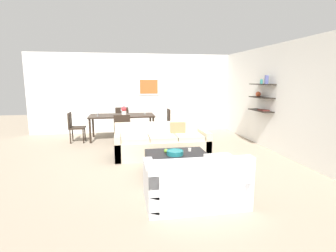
{
  "coord_description": "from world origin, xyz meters",
  "views": [
    {
      "loc": [
        -0.82,
        -5.8,
        1.82
      ],
      "look_at": [
        0.23,
        0.2,
        0.75
      ],
      "focal_mm": 28.28,
      "sensor_mm": 36.0,
      "label": 1
    }
  ],
  "objects_px": {
    "dining_table": "(122,117)",
    "dining_chair_head": "(122,119)",
    "wine_glass_left_near": "(98,112)",
    "dining_chair_right_far": "(165,121)",
    "coffee_table": "(177,163)",
    "wine_glass_head": "(122,110)",
    "dining_chair_foot": "(122,128)",
    "centerpiece_vase": "(124,111)",
    "candle_jar": "(190,150)",
    "decorative_bowl": "(175,152)",
    "sofa_beige": "(162,144)",
    "loveseat_white": "(195,184)",
    "apple_on_coffee_table": "(166,151)",
    "dining_chair_left_near": "(74,125)",
    "wine_glass_right_far": "(145,110)"
  },
  "relations": [
    {
      "from": "decorative_bowl",
      "to": "sofa_beige",
      "type": "bearing_deg",
      "value": 93.0
    },
    {
      "from": "coffee_table",
      "to": "dining_chair_left_near",
      "type": "distance_m",
      "value": 3.91
    },
    {
      "from": "sofa_beige",
      "to": "dining_chair_head",
      "type": "xyz_separation_m",
      "value": [
        -0.93,
        2.94,
        0.21
      ]
    },
    {
      "from": "dining_chair_left_near",
      "to": "centerpiece_vase",
      "type": "bearing_deg",
      "value": 6.39
    },
    {
      "from": "centerpiece_vase",
      "to": "dining_table",
      "type": "bearing_deg",
      "value": 140.07
    },
    {
      "from": "candle_jar",
      "to": "decorative_bowl",
      "type": "bearing_deg",
      "value": -148.7
    },
    {
      "from": "candle_jar",
      "to": "wine_glass_head",
      "type": "distance_m",
      "value": 3.8
    },
    {
      "from": "apple_on_coffee_table",
      "to": "dining_chair_head",
      "type": "relative_size",
      "value": 0.09
    },
    {
      "from": "dining_table",
      "to": "wine_glass_left_near",
      "type": "bearing_deg",
      "value": -170.58
    },
    {
      "from": "dining_chair_foot",
      "to": "wine_glass_left_near",
      "type": "bearing_deg",
      "value": 132.98
    },
    {
      "from": "dining_table",
      "to": "dining_chair_right_far",
      "type": "xyz_separation_m",
      "value": [
        1.39,
        0.22,
        -0.18
      ]
    },
    {
      "from": "candle_jar",
      "to": "wine_glass_left_near",
      "type": "relative_size",
      "value": 0.42
    },
    {
      "from": "dining_table",
      "to": "wine_glass_left_near",
      "type": "height_order",
      "value": "wine_glass_left_near"
    },
    {
      "from": "apple_on_coffee_table",
      "to": "wine_glass_right_far",
      "type": "relative_size",
      "value": 0.43
    },
    {
      "from": "wine_glass_right_far",
      "to": "centerpiece_vase",
      "type": "bearing_deg",
      "value": -165.21
    },
    {
      "from": "loveseat_white",
      "to": "decorative_bowl",
      "type": "bearing_deg",
      "value": 92.28
    },
    {
      "from": "sofa_beige",
      "to": "centerpiece_vase",
      "type": "xyz_separation_m",
      "value": [
        -0.87,
        2.0,
        0.6
      ]
    },
    {
      "from": "decorative_bowl",
      "to": "dining_chair_head",
      "type": "height_order",
      "value": "dining_chair_head"
    },
    {
      "from": "apple_on_coffee_table",
      "to": "dining_chair_right_far",
      "type": "height_order",
      "value": "dining_chair_right_far"
    },
    {
      "from": "loveseat_white",
      "to": "dining_chair_right_far",
      "type": "relative_size",
      "value": 1.66
    },
    {
      "from": "coffee_table",
      "to": "dining_chair_right_far",
      "type": "xyz_separation_m",
      "value": [
        0.33,
        3.47,
        0.31
      ]
    },
    {
      "from": "dining_chair_foot",
      "to": "loveseat_white",
      "type": "bearing_deg",
      "value": -74.22
    },
    {
      "from": "coffee_table",
      "to": "centerpiece_vase",
      "type": "distance_m",
      "value": 3.42
    },
    {
      "from": "coffee_table",
      "to": "wine_glass_head",
      "type": "bearing_deg",
      "value": 106.01
    },
    {
      "from": "decorative_bowl",
      "to": "centerpiece_vase",
      "type": "bearing_deg",
      "value": 105.93
    },
    {
      "from": "wine_glass_right_far",
      "to": "loveseat_white",
      "type": "bearing_deg",
      "value": -85.97
    },
    {
      "from": "dining_chair_foot",
      "to": "centerpiece_vase",
      "type": "relative_size",
      "value": 3.27
    },
    {
      "from": "loveseat_white",
      "to": "wine_glass_head",
      "type": "height_order",
      "value": "wine_glass_head"
    },
    {
      "from": "dining_chair_head",
      "to": "wine_glass_left_near",
      "type": "distance_m",
      "value": 1.28
    },
    {
      "from": "sofa_beige",
      "to": "candle_jar",
      "type": "relative_size",
      "value": 34.48
    },
    {
      "from": "decorative_bowl",
      "to": "dining_chair_right_far",
      "type": "distance_m",
      "value": 3.56
    },
    {
      "from": "dining_chair_left_near",
      "to": "dining_chair_foot",
      "type": "distance_m",
      "value": 1.54
    },
    {
      "from": "loveseat_white",
      "to": "decorative_bowl",
      "type": "xyz_separation_m",
      "value": [
        -0.05,
        1.27,
        0.13
      ]
    },
    {
      "from": "dining_chair_foot",
      "to": "dining_chair_left_near",
      "type": "bearing_deg",
      "value": 154.2
    },
    {
      "from": "apple_on_coffee_table",
      "to": "dining_chair_head",
      "type": "bearing_deg",
      "value": 101.84
    },
    {
      "from": "loveseat_white",
      "to": "centerpiece_vase",
      "type": "bearing_deg",
      "value": 102.23
    },
    {
      "from": "sofa_beige",
      "to": "apple_on_coffee_table",
      "type": "distance_m",
      "value": 1.12
    },
    {
      "from": "wine_glass_head",
      "to": "wine_glass_right_far",
      "type": "xyz_separation_m",
      "value": [
        0.72,
        -0.3,
        0.03
      ]
    },
    {
      "from": "sofa_beige",
      "to": "dining_chair_right_far",
      "type": "relative_size",
      "value": 2.51
    },
    {
      "from": "loveseat_white",
      "to": "dining_chair_head",
      "type": "bearing_deg",
      "value": 100.82
    },
    {
      "from": "decorative_bowl",
      "to": "dining_chair_foot",
      "type": "xyz_separation_m",
      "value": [
        -1.0,
        2.44,
        0.08
      ]
    },
    {
      "from": "coffee_table",
      "to": "wine_glass_head",
      "type": "distance_m",
      "value": 3.88
    },
    {
      "from": "candle_jar",
      "to": "dining_chair_right_far",
      "type": "height_order",
      "value": "dining_chair_right_far"
    },
    {
      "from": "coffee_table",
      "to": "apple_on_coffee_table",
      "type": "relative_size",
      "value": 14.44
    },
    {
      "from": "coffee_table",
      "to": "candle_jar",
      "type": "relative_size",
      "value": 18.72
    },
    {
      "from": "dining_chair_foot",
      "to": "dining_chair_right_far",
      "type": "bearing_deg",
      "value": 38.47
    },
    {
      "from": "sofa_beige",
      "to": "apple_on_coffee_table",
      "type": "bearing_deg",
      "value": -94.26
    },
    {
      "from": "dining_table",
      "to": "dining_chair_head",
      "type": "xyz_separation_m",
      "value": [
        0.0,
        0.89,
        -0.18
      ]
    },
    {
      "from": "loveseat_white",
      "to": "dining_table",
      "type": "height_order",
      "value": "loveseat_white"
    },
    {
      "from": "dining_chair_right_far",
      "to": "wine_glass_left_near",
      "type": "relative_size",
      "value": 5.8
    }
  ]
}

